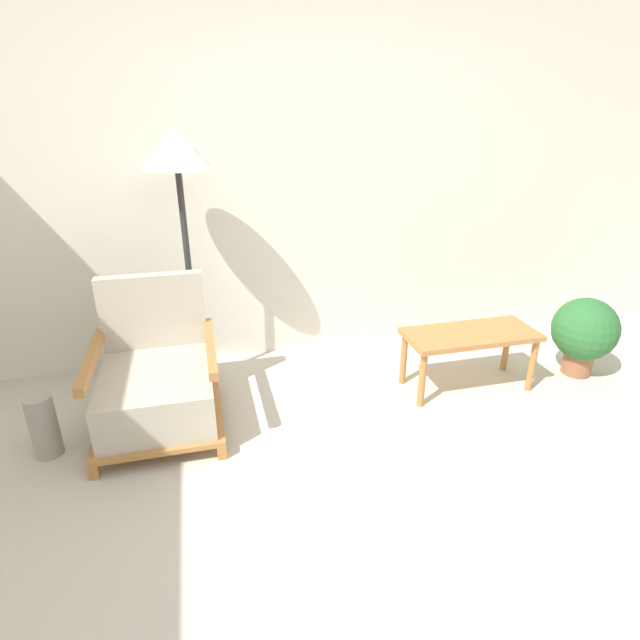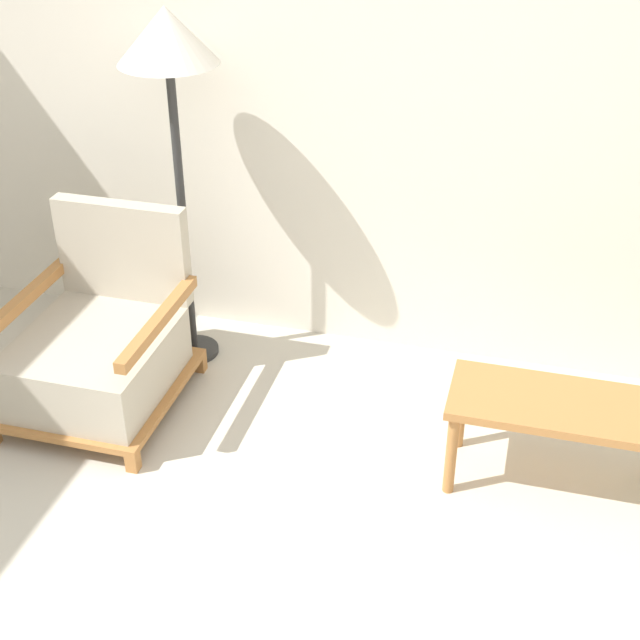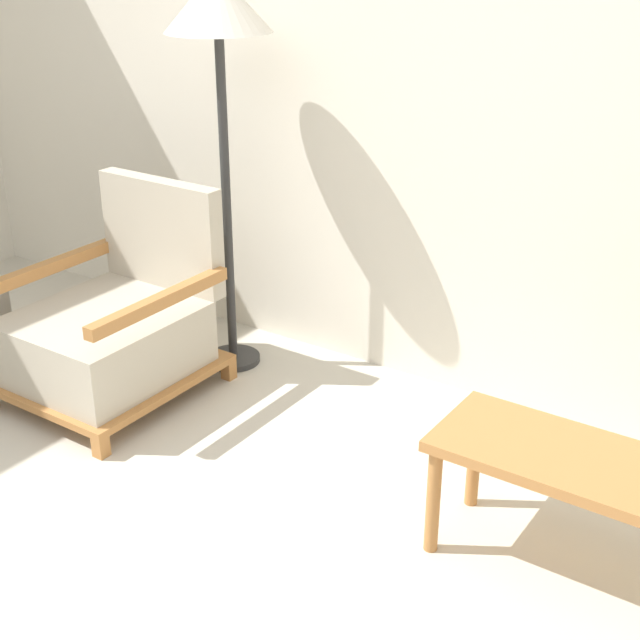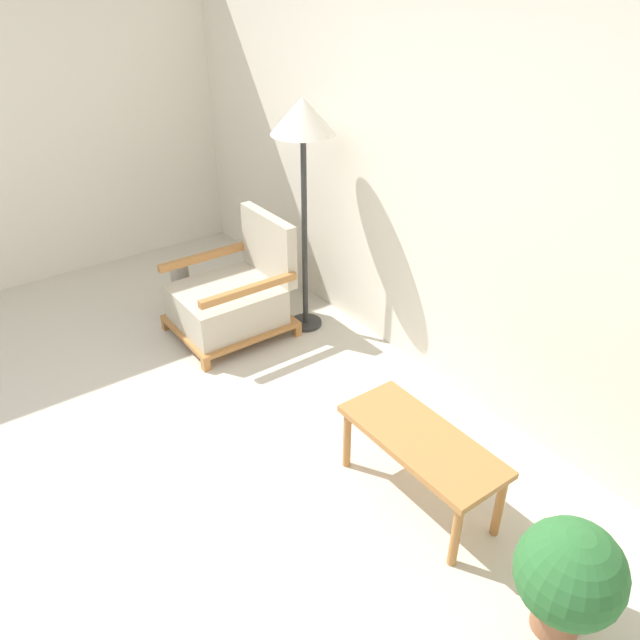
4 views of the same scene
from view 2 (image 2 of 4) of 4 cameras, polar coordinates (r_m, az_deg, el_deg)
wall_back at (r=3.98m, az=2.36°, el=15.74°), size 8.00×0.06×2.70m
armchair at (r=4.03m, az=-13.93°, el=-1.71°), size 0.70×0.79×0.84m
floor_lamp at (r=3.84m, az=-9.68°, el=16.29°), size 0.42×0.42×1.65m
coffee_table at (r=3.54m, az=15.27°, el=-5.85°), size 0.87×0.37×0.41m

